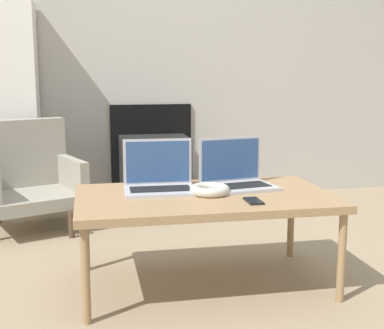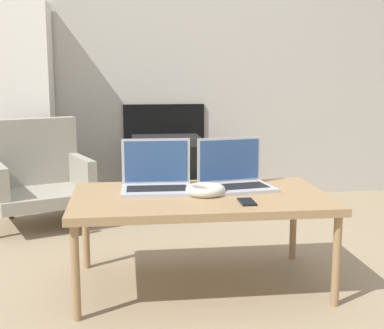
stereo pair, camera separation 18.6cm
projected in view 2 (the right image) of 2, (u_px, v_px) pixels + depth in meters
The scene contains 10 objects.
ground_plane at pixel (203, 295), 2.44m from camera, with size 14.00×14.00×0.00m, color #998466.
wall_back at pixel (167, 34), 4.14m from camera, with size 7.00×0.08×2.60m.
table at pixel (200, 202), 2.48m from camera, with size 1.18×0.68×0.44m.
laptop_left at pixel (157, 179), 2.57m from camera, with size 0.34×0.25×0.24m.
laptop_right at pixel (234, 177), 2.61m from camera, with size 0.37×0.29×0.24m.
headphones at pixel (205, 190), 2.48m from camera, with size 0.19×0.19×0.04m.
phone at pixel (247, 202), 2.32m from camera, with size 0.06×0.12×0.01m.
tv at pixel (166, 170), 4.08m from camera, with size 0.51×0.39×0.52m.
armchair at pixel (37, 174), 3.53m from camera, with size 0.75×0.73×0.69m.
bookshelf at pixel (5, 107), 3.89m from camera, with size 0.68×0.32×1.49m.
Camera 2 is at (-0.34, -2.27, 1.01)m, focal length 50.00 mm.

